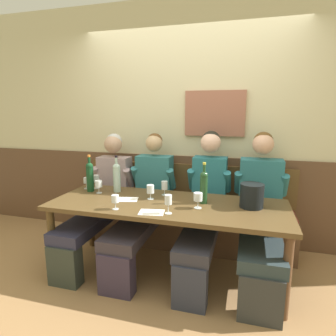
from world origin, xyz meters
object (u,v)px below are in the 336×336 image
object	(u,v)px
wine_glass_by_bottle	(150,190)
wine_glass_left_end	(96,180)
person_center_left_seat	(205,201)
dining_table	(167,211)
wine_bottle_clear_water	(90,176)
wine_glass_center_front	(198,198)
wine_bottle_amber_mid	(204,186)
wine_glass_right_end	(115,200)
wine_glass_center_rear	(165,186)
wine_glass_mid_left	(99,184)
person_center_right_seat	(261,207)
wall_bench	(183,222)
wine_bottle_green_tall	(117,176)
person_right_seat	(102,195)
wine_glass_mid_right	(168,200)
wine_glass_near_bucket	(86,181)
person_left_seat	(145,200)
ice_bucket	(252,196)

from	to	relation	value
wine_glass_by_bottle	wine_glass_left_end	xyz separation A→B (m)	(-0.70, 0.21, 0.01)
person_center_left_seat	dining_table	bearing A→B (deg)	-132.50
wine_bottle_clear_water	wine_glass_center_front	bearing A→B (deg)	-10.53
wine_bottle_amber_mid	wine_glass_right_end	distance (m)	0.80
wine_glass_left_end	wine_glass_center_rear	bearing A→B (deg)	-3.09
wine_glass_mid_left	wine_glass_right_end	xyz separation A→B (m)	(0.39, -0.41, -0.00)
wine_bottle_amber_mid	wine_glass_center_front	world-z (taller)	wine_bottle_amber_mid
person_center_right_seat	wine_bottle_amber_mid	bearing A→B (deg)	-154.74
wall_bench	wine_bottle_amber_mid	xyz separation A→B (m)	(0.32, -0.58, 0.61)
wine_bottle_clear_water	wine_bottle_green_tall	size ratio (longest dim) A/B	1.01
dining_table	person_right_seat	size ratio (longest dim) A/B	1.68
wine_glass_mid_left	wine_glass_center_front	distance (m)	1.08
wine_glass_mid_right	wine_glass_center_rear	distance (m)	0.53
dining_table	wine_bottle_amber_mid	world-z (taller)	wine_bottle_amber_mid
wall_bench	wine_glass_near_bucket	world-z (taller)	wall_bench
wall_bench	person_left_seat	distance (m)	0.60
wine_glass_by_bottle	wine_glass_right_end	bearing A→B (deg)	-118.91
person_right_seat	wine_glass_by_bottle	bearing A→B (deg)	-20.34
person_center_right_seat	wine_glass_right_end	xyz separation A→B (m)	(-1.23, -0.62, 0.16)
wine_glass_right_end	wine_glass_left_end	world-z (taller)	wine_glass_left_end
person_center_right_seat	wine_glass_center_rear	size ratio (longest dim) A/B	9.38
wine_glass_center_front	wine_glass_mid_left	bearing A→B (deg)	170.24
wine_bottle_clear_water	person_left_seat	bearing A→B (deg)	16.24
person_right_seat	person_left_seat	bearing A→B (deg)	0.22
ice_bucket	wine_bottle_clear_water	size ratio (longest dim) A/B	0.55
wine_glass_center_front	person_right_seat	bearing A→B (deg)	161.70
wine_glass_center_front	wine_glass_center_rear	xyz separation A→B (m)	(-0.39, 0.30, -0.00)
ice_bucket	wine_glass_right_end	distance (m)	1.19
wine_glass_mid_left	wine_glass_mid_right	distance (m)	0.94
person_right_seat	wine_glass_by_bottle	distance (m)	0.73
wine_bottle_clear_water	wine_bottle_green_tall	distance (m)	0.28
dining_table	person_center_right_seat	distance (m)	0.90
dining_table	wine_bottle_clear_water	xyz separation A→B (m)	(-0.89, 0.15, 0.24)
person_center_right_seat	wine_glass_by_bottle	world-z (taller)	person_center_right_seat
dining_table	wine_bottle_clear_water	distance (m)	0.94
ice_bucket	wine_bottle_green_tall	bearing A→B (deg)	174.55
wine_bottle_green_tall	wine_glass_left_end	xyz separation A→B (m)	(-0.28, 0.06, -0.07)
wall_bench	ice_bucket	bearing A→B (deg)	-37.46
wine_glass_center_rear	wine_bottle_clear_water	bearing A→B (deg)	-174.21
wine_bottle_green_tall	wine_glass_center_front	size ratio (longest dim) A/B	2.76
dining_table	wine_bottle_amber_mid	distance (m)	0.41
wine_bottle_amber_mid	wine_glass_mid_left	world-z (taller)	wine_bottle_amber_mid
person_center_right_seat	wine_glass_left_end	distance (m)	1.74
wine_glass_near_bucket	wine_glass_center_front	bearing A→B (deg)	-13.29
person_center_right_seat	wine_glass_mid_right	distance (m)	0.98
ice_bucket	wine_glass_left_end	size ratio (longest dim) A/B	1.44
ice_bucket	wine_bottle_amber_mid	bearing A→B (deg)	-179.56
person_left_seat	person_center_right_seat	bearing A→B (deg)	0.79
wine_glass_right_end	wine_glass_center_rear	world-z (taller)	wine_glass_center_rear
dining_table	wine_glass_by_bottle	size ratio (longest dim) A/B	15.51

